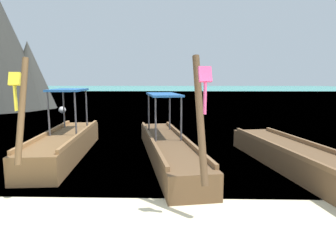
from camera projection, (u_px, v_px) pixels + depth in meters
sea_water at (175, 91)px, 64.93m from camera, size 120.00×120.00×0.00m
longtail_boat_yellow_ribbon at (65, 144)px, 8.70m from camera, size 1.56×5.88×2.66m
longtail_boat_pink_ribbon at (168, 147)px, 8.45m from camera, size 2.19×7.05×2.63m
longtail_boat_orange_ribbon at (304, 162)px, 7.08m from camera, size 2.15×6.93×2.47m
mooring_buoy_near at (62, 110)px, 20.09m from camera, size 0.47×0.47×0.47m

